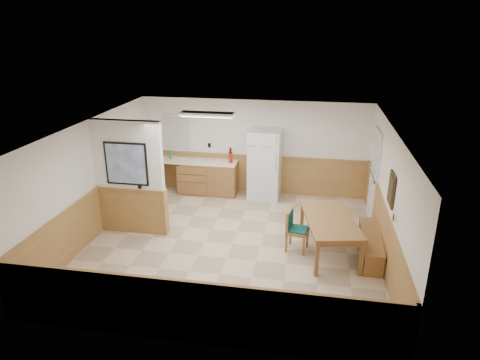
% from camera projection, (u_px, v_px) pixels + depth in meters
% --- Properties ---
extents(ground, '(6.00, 6.00, 0.00)m').
position_uv_depth(ground, '(232.00, 244.00, 8.94)').
color(ground, beige).
rests_on(ground, ground).
extents(ceiling, '(6.00, 6.00, 0.02)m').
position_uv_depth(ceiling, '(231.00, 127.00, 8.07)').
color(ceiling, white).
rests_on(ceiling, back_wall).
extents(back_wall, '(6.00, 0.02, 2.50)m').
position_uv_depth(back_wall, '(254.00, 147.00, 11.27)').
color(back_wall, white).
rests_on(back_wall, ground).
extents(right_wall, '(0.02, 6.00, 2.50)m').
position_uv_depth(right_wall, '(389.00, 198.00, 8.01)').
color(right_wall, white).
rests_on(right_wall, ground).
extents(left_wall, '(0.02, 6.00, 2.50)m').
position_uv_depth(left_wall, '(92.00, 179.00, 8.99)').
color(left_wall, white).
rests_on(left_wall, ground).
extents(wainscot_back, '(6.00, 0.04, 1.00)m').
position_uv_depth(wainscot_back, '(253.00, 174.00, 11.51)').
color(wainscot_back, '#AF8046').
rests_on(wainscot_back, ground).
extents(wainscot_right, '(0.04, 6.00, 1.00)m').
position_uv_depth(wainscot_right, '(383.00, 234.00, 8.28)').
color(wainscot_right, '#AF8046').
rests_on(wainscot_right, ground).
extents(wainscot_left, '(0.04, 6.00, 1.00)m').
position_uv_depth(wainscot_left, '(97.00, 212.00, 9.25)').
color(wainscot_left, '#AF8046').
rests_on(wainscot_left, ground).
extents(partition_wall, '(1.50, 0.20, 2.50)m').
position_uv_depth(partition_wall, '(130.00, 179.00, 9.05)').
color(partition_wall, white).
rests_on(partition_wall, ground).
extents(kitchen_counter, '(2.20, 0.61, 1.00)m').
position_uv_depth(kitchen_counter, '(207.00, 177.00, 11.45)').
color(kitchen_counter, brown).
rests_on(kitchen_counter, ground).
extents(exterior_door, '(0.07, 1.02, 2.15)m').
position_uv_depth(exterior_door, '(374.00, 175.00, 9.84)').
color(exterior_door, white).
rests_on(exterior_door, ground).
extents(kitchen_window, '(0.80, 0.04, 1.00)m').
position_uv_depth(kitchen_window, '(176.00, 133.00, 11.49)').
color(kitchen_window, white).
rests_on(kitchen_window, back_wall).
extents(wall_painting, '(0.04, 0.50, 0.60)m').
position_uv_depth(wall_painting, '(391.00, 189.00, 7.63)').
color(wall_painting, '#382316').
rests_on(wall_painting, right_wall).
extents(fluorescent_fixture, '(1.20, 0.30, 0.09)m').
position_uv_depth(fluorescent_fixture, '(207.00, 114.00, 9.41)').
color(fluorescent_fixture, white).
rests_on(fluorescent_fixture, ceiling).
extents(refrigerator, '(0.83, 0.74, 1.81)m').
position_uv_depth(refrigerator, '(265.00, 165.00, 10.99)').
color(refrigerator, silver).
rests_on(refrigerator, ground).
extents(dining_table, '(1.26, 1.99, 0.75)m').
position_uv_depth(dining_table, '(330.00, 222.00, 8.40)').
color(dining_table, '#AA703E').
rests_on(dining_table, ground).
extents(dining_bench, '(0.40, 1.68, 0.45)m').
position_uv_depth(dining_bench, '(371.00, 240.00, 8.38)').
color(dining_bench, '#AA703E').
rests_on(dining_bench, ground).
extents(dining_chair, '(0.63, 0.48, 0.85)m').
position_uv_depth(dining_chair, '(294.00, 227.00, 8.57)').
color(dining_chair, '#AA703E').
rests_on(dining_chair, ground).
extents(fire_extinguisher, '(0.10, 0.10, 0.40)m').
position_uv_depth(fire_extinguisher, '(231.00, 156.00, 11.12)').
color(fire_extinguisher, '#B11F09').
rests_on(fire_extinguisher, kitchen_counter).
extents(soap_bottle, '(0.09, 0.09, 0.23)m').
position_uv_depth(soap_bottle, '(170.00, 154.00, 11.46)').
color(soap_bottle, '#178034').
rests_on(soap_bottle, kitchen_counter).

